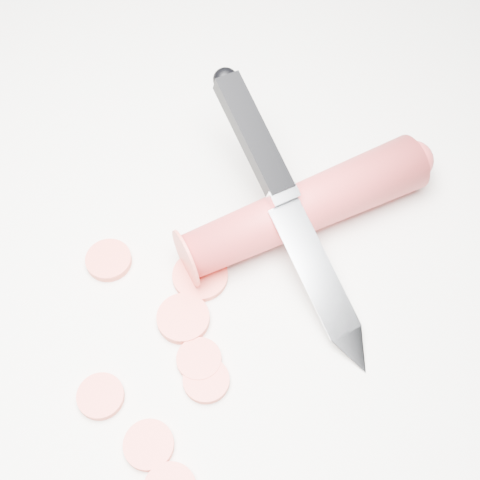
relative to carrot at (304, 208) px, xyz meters
The scene contains 10 objects.
ground 0.09m from the carrot, 101.94° to the right, with size 2.40×2.40×0.00m, color silver.
carrot is the anchor object (origin of this frame).
carrot_slice_0 0.12m from the carrot, 97.33° to the right, with size 0.04×0.04×0.01m, color #E55042.
carrot_slice_1 0.14m from the carrot, 84.34° to the right, with size 0.03×0.03×0.01m, color #E55042.
carrot_slice_2 0.09m from the carrot, 108.73° to the right, with size 0.04×0.04×0.01m, color #E55042.
carrot_slice_4 0.14m from the carrot, 79.35° to the right, with size 0.03×0.03×0.01m, color #E55042.
carrot_slice_5 0.15m from the carrot, 126.92° to the right, with size 0.03×0.03×0.01m, color #E55042.
carrot_slice_6 0.20m from the carrot, 95.78° to the right, with size 0.03×0.03×0.01m, color #E55042.
carrot_slice_7 0.20m from the carrot, 82.30° to the right, with size 0.03×0.03×0.01m, color #E55042.
kitchen_knife 0.03m from the carrot, 83.25° to the right, with size 0.22×0.11×0.09m, color silver, non-canonical shape.
Camera 1 is at (0.16, -0.16, 0.43)m, focal length 50.00 mm.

